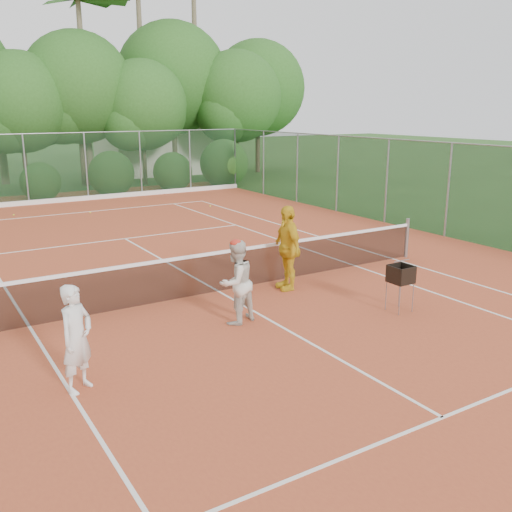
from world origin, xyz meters
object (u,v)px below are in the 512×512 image
(player_white, at_px, (77,338))
(player_center_grp, at_px, (236,282))
(ball_hopper, at_px, (401,275))
(player_yellow, at_px, (287,248))

(player_white, height_order, player_center_grp, player_center_grp)
(player_white, distance_m, ball_hopper, 6.52)
(player_white, xyz_separation_m, ball_hopper, (6.52, -0.05, -0.04))
(ball_hopper, bearing_deg, player_yellow, 98.55)
(player_center_grp, height_order, player_yellow, player_yellow)
(player_center_grp, bearing_deg, player_white, -161.09)
(player_center_grp, bearing_deg, player_yellow, 31.37)
(player_center_grp, relative_size, player_yellow, 0.86)
(player_yellow, height_order, ball_hopper, player_yellow)
(player_white, bearing_deg, ball_hopper, -36.16)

